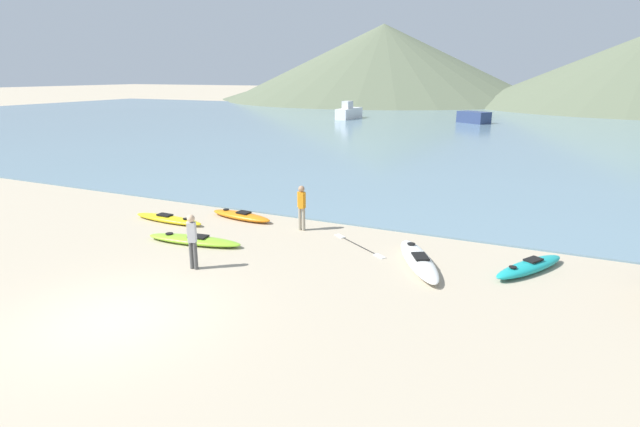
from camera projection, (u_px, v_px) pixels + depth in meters
The scene contains 14 objects.
ground_plane at pixel (116, 318), 11.82m from camera, with size 400.00×400.00×0.00m, color tan.
bay_water at pixel (460, 130), 50.37m from camera, with size 160.00×70.00×0.06m, color slate.
far_hill_left at pixel (365, 76), 115.79m from camera, with size 65.95×65.95×9.92m, color #5B664C.
far_hill_midleft at pixel (383, 62), 107.07m from camera, with size 66.92×66.92×15.69m, color #5B664C.
kayak_on_sand_0 at pixel (168, 219), 19.44m from camera, with size 3.27×0.72×0.29m.
kayak_on_sand_1 at pixel (530, 267), 14.52m from camera, with size 2.04×2.88×0.38m.
kayak_on_sand_2 at pixel (418, 260), 15.00m from camera, with size 2.37×3.51×0.39m.
kayak_on_sand_3 at pixel (241, 216), 19.81m from camera, with size 2.92×1.03×0.32m.
kayak_on_sand_4 at pixel (194, 240), 16.95m from camera, with size 3.57×1.19×0.30m.
person_near_foreground at pixel (192, 238), 14.54m from camera, with size 0.34×0.27×1.67m.
person_near_waterline at pixel (302, 205), 18.18m from camera, with size 0.34×0.26×1.68m.
moored_boat_0 at pixel (349, 112), 63.03m from camera, with size 1.61×5.39×2.19m.
moored_boat_2 at pixel (474, 117), 57.42m from camera, with size 4.01×3.47×1.30m.
loose_paddle at pixel (359, 246), 16.75m from camera, with size 2.39×1.72×0.03m.
Camera 1 is at (8.95, -7.61, 5.59)m, focal length 28.00 mm.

